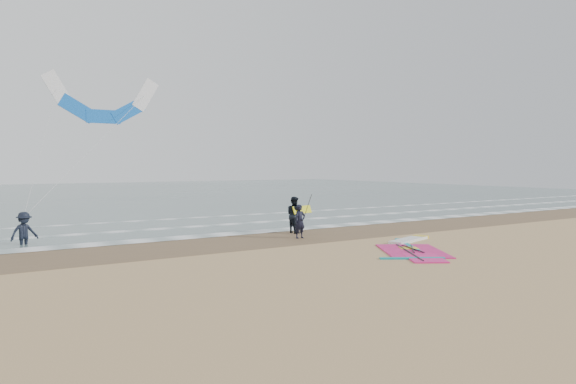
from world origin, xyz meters
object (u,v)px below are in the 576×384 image
surf_kite (103,104)px  person_walking (294,215)px  person_wading (24,224)px  person_standing (300,221)px  windsurf_rig (413,248)px

surf_kite → person_walking: bearing=-46.2°
person_walking → person_wading: 12.22m
person_standing → person_wading: person_wading is taller
windsurf_rig → person_walking: person_walking is taller
surf_kite → windsurf_rig: bearing=-58.1°
person_wading → surf_kite: bearing=29.5°
windsurf_rig → person_standing: person_standing is taller
person_wading → surf_kite: size_ratio=0.23×
person_walking → surf_kite: bearing=40.9°
person_standing → person_walking: size_ratio=0.86×
surf_kite → person_standing: bearing=-54.9°
person_wading → surf_kite: (4.42, 4.93, 5.86)m
windsurf_rig → person_wading: person_wading is taller
person_standing → person_wading: (-11.10, 4.56, 0.10)m
person_standing → person_walking: person_walking is taller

